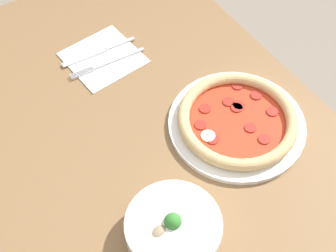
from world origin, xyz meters
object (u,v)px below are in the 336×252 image
bowl (173,228)px  fork (109,62)px  knife (102,50)px  pizza (237,121)px

bowl → fork: bearing=-13.2°
fork → knife: same height
pizza → fork: bearing=25.1°
pizza → knife: (0.36, 0.14, -0.01)m
bowl → fork: 0.47m
pizza → fork: (0.32, 0.15, -0.01)m
pizza → knife: 0.39m
fork → pizza: bearing=118.1°
bowl → fork: size_ratio=0.92×
knife → bowl: bearing=80.3°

